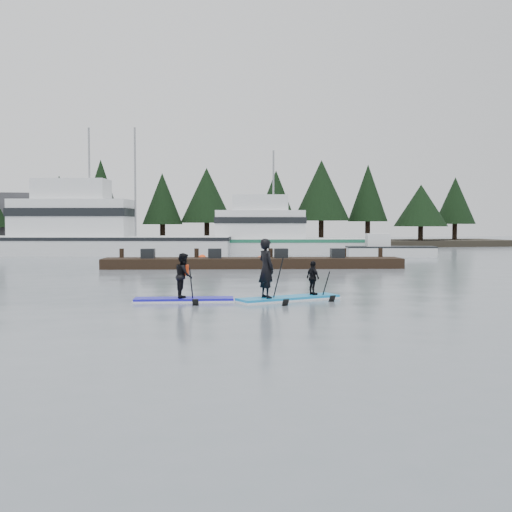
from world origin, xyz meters
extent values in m
plane|color=slate|center=(0.00, 0.00, 0.00)|extent=(160.00, 160.00, 0.00)
cube|color=#2D281E|center=(0.00, 42.00, 0.30)|extent=(70.00, 8.00, 0.60)
cube|color=#4C4C51|center=(-14.00, 44.00, 2.50)|extent=(18.00, 6.00, 5.00)
cube|color=silver|center=(-5.86, 30.46, 0.12)|extent=(19.44, 9.66, 2.50)
cube|color=white|center=(-8.04, 31.02, 2.73)|extent=(9.10, 5.71, 2.71)
cylinder|color=gray|center=(-6.77, 30.70, 5.35)|extent=(0.14, 0.14, 7.95)
cube|color=silver|center=(7.60, 29.25, 0.11)|extent=(15.51, 7.16, 2.14)
cube|color=white|center=(5.84, 29.60, 2.24)|extent=(7.21, 4.35, 2.14)
cylinder|color=gray|center=(6.86, 29.39, 4.53)|extent=(0.14, 0.14, 6.70)
cube|color=silver|center=(13.88, 23.61, 0.36)|extent=(6.37, 3.26, 0.71)
cube|color=black|center=(1.90, 14.84, 0.26)|extent=(15.79, 4.97, 0.52)
sphere|color=#F23C0C|center=(3.34, 18.99, 0.00)|extent=(0.53, 0.53, 0.53)
sphere|color=#F23C0C|center=(14.18, 24.55, 0.00)|extent=(0.60, 0.60, 0.60)
sphere|color=#F23C0C|center=(0.14, 21.18, 0.00)|extent=(0.54, 0.54, 0.54)
cube|color=#1914BC|center=(-3.36, 1.27, 0.06)|extent=(3.07, 1.18, 0.11)
imported|color=black|center=(-3.36, 1.27, 0.79)|extent=(0.61, 0.73, 1.36)
cube|color=red|center=(-3.36, 1.27, 0.96)|extent=(0.33, 0.24, 0.32)
cylinder|color=black|center=(-3.15, 1.01, 0.34)|extent=(0.29, 0.88, 1.53)
cube|color=#1583C5|center=(-0.18, 0.83, 0.06)|extent=(3.41, 1.66, 0.12)
imported|color=black|center=(-0.95, 0.61, 1.01)|extent=(0.59, 0.75, 1.79)
cylinder|color=black|center=(-0.65, 0.47, 0.58)|extent=(0.17, 0.99, 1.68)
imported|color=black|center=(0.69, 1.08, 0.65)|extent=(0.42, 0.67, 1.07)
cylinder|color=black|center=(0.99, 0.93, 0.18)|extent=(0.15, 0.84, 1.43)
camera|label=1|loc=(-5.66, -18.07, 2.40)|focal=45.00mm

